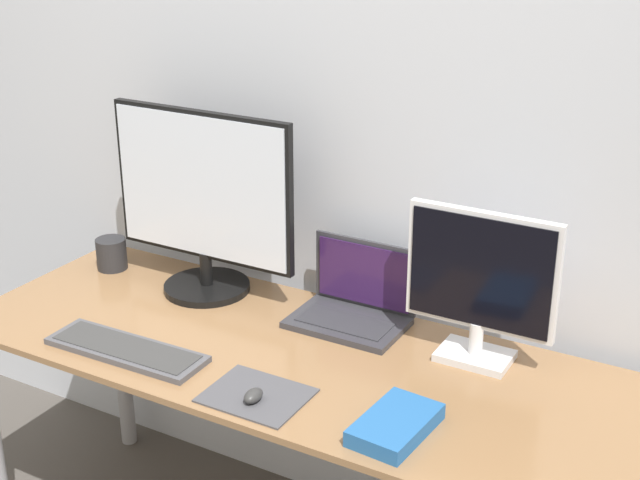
{
  "coord_description": "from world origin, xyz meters",
  "views": [
    {
      "loc": [
        1.06,
        -1.39,
        1.88
      ],
      "look_at": [
        0.02,
        0.46,
        1.02
      ],
      "focal_mm": 50.0,
      "sensor_mm": 36.0,
      "label": 1
    }
  ],
  "objects_px": {
    "laptop": "(354,302)",
    "keyboard": "(126,350)",
    "mouse": "(253,396)",
    "monitor_right": "(480,283)",
    "mug": "(112,254)",
    "book": "(395,425)",
    "monitor_left": "(203,202)"
  },
  "relations": [
    {
      "from": "keyboard",
      "to": "mug",
      "type": "relative_size",
      "value": 4.5
    },
    {
      "from": "monitor_left",
      "to": "monitor_right",
      "type": "xyz_separation_m",
      "value": [
        0.84,
        0.0,
        -0.06
      ]
    },
    {
      "from": "mug",
      "to": "monitor_left",
      "type": "bearing_deg",
      "value": 2.93
    },
    {
      "from": "monitor_left",
      "to": "mouse",
      "type": "xyz_separation_m",
      "value": [
        0.46,
        -0.45,
        -0.26
      ]
    },
    {
      "from": "book",
      "to": "keyboard",
      "type": "bearing_deg",
      "value": -178.7
    },
    {
      "from": "keyboard",
      "to": "book",
      "type": "relative_size",
      "value": 1.92
    },
    {
      "from": "book",
      "to": "mug",
      "type": "xyz_separation_m",
      "value": [
        -1.16,
        0.38,
        0.03
      ]
    },
    {
      "from": "keyboard",
      "to": "laptop",
      "type": "bearing_deg",
      "value": 46.71
    },
    {
      "from": "laptop",
      "to": "mug",
      "type": "relative_size",
      "value": 3.14
    },
    {
      "from": "monitor_left",
      "to": "mug",
      "type": "distance_m",
      "value": 0.42
    },
    {
      "from": "monitor_left",
      "to": "monitor_right",
      "type": "bearing_deg",
      "value": 0.01
    },
    {
      "from": "laptop",
      "to": "mug",
      "type": "xyz_separation_m",
      "value": [
        -0.83,
        -0.06,
        -0.0
      ]
    },
    {
      "from": "laptop",
      "to": "mouse",
      "type": "bearing_deg",
      "value": -91.09
    },
    {
      "from": "mouse",
      "to": "mug",
      "type": "distance_m",
      "value": 0.93
    },
    {
      "from": "mouse",
      "to": "book",
      "type": "xyz_separation_m",
      "value": [
        0.34,
        0.06,
        -0.0
      ]
    },
    {
      "from": "keyboard",
      "to": "mug",
      "type": "distance_m",
      "value": 0.56
    },
    {
      "from": "monitor_right",
      "to": "mouse",
      "type": "xyz_separation_m",
      "value": [
        -0.38,
        -0.45,
        -0.19
      ]
    },
    {
      "from": "mouse",
      "to": "keyboard",
      "type": "bearing_deg",
      "value": 174.8
    },
    {
      "from": "laptop",
      "to": "keyboard",
      "type": "distance_m",
      "value": 0.63
    },
    {
      "from": "laptop",
      "to": "keyboard",
      "type": "relative_size",
      "value": 0.7
    },
    {
      "from": "monitor_right",
      "to": "mouse",
      "type": "relative_size",
      "value": 6.73
    },
    {
      "from": "monitor_left",
      "to": "monitor_right",
      "type": "distance_m",
      "value": 0.84
    },
    {
      "from": "laptop",
      "to": "mouse",
      "type": "height_order",
      "value": "laptop"
    },
    {
      "from": "monitor_right",
      "to": "book",
      "type": "distance_m",
      "value": 0.44
    },
    {
      "from": "keyboard",
      "to": "mug",
      "type": "height_order",
      "value": "mug"
    },
    {
      "from": "keyboard",
      "to": "book",
      "type": "xyz_separation_m",
      "value": [
        0.76,
        0.02,
        0.01
      ]
    },
    {
      "from": "monitor_left",
      "to": "keyboard",
      "type": "height_order",
      "value": "monitor_left"
    },
    {
      "from": "monitor_left",
      "to": "laptop",
      "type": "bearing_deg",
      "value": 4.91
    },
    {
      "from": "monitor_right",
      "to": "book",
      "type": "relative_size",
      "value": 1.73
    },
    {
      "from": "monitor_right",
      "to": "book",
      "type": "bearing_deg",
      "value": -95.62
    },
    {
      "from": "mouse",
      "to": "mug",
      "type": "height_order",
      "value": "mug"
    },
    {
      "from": "monitor_left",
      "to": "laptop",
      "type": "relative_size",
      "value": 1.91
    }
  ]
}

